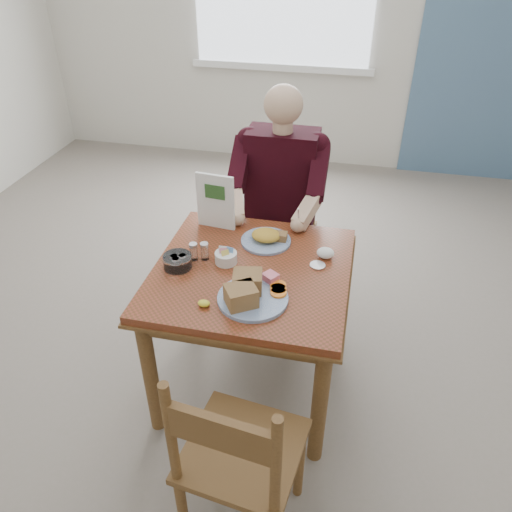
% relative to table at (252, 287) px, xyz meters
% --- Properties ---
extents(floor, '(6.00, 6.00, 0.00)m').
position_rel_table_xyz_m(floor, '(0.00, 0.00, -0.64)').
color(floor, slate).
rests_on(floor, ground).
extents(wall_back, '(5.50, 0.00, 5.50)m').
position_rel_table_xyz_m(wall_back, '(0.00, 3.00, 0.76)').
color(wall_back, beige).
rests_on(wall_back, ground).
extents(lemon_wedge, '(0.06, 0.05, 0.03)m').
position_rel_table_xyz_m(lemon_wedge, '(-0.13, -0.31, 0.13)').
color(lemon_wedge, yellow).
rests_on(lemon_wedge, table).
extents(napkin, '(0.09, 0.08, 0.05)m').
position_rel_table_xyz_m(napkin, '(0.32, 0.16, 0.14)').
color(napkin, white).
rests_on(napkin, table).
extents(metal_dish, '(0.08, 0.08, 0.01)m').
position_rel_table_xyz_m(metal_dish, '(0.30, 0.08, 0.12)').
color(metal_dish, silver).
rests_on(metal_dish, table).
extents(table, '(0.92, 0.92, 0.75)m').
position_rel_table_xyz_m(table, '(0.00, 0.00, 0.00)').
color(table, maroon).
rests_on(table, ground).
extents(chair_far, '(0.42, 0.42, 0.95)m').
position_rel_table_xyz_m(chair_far, '(0.00, 0.80, -0.16)').
color(chair_far, brown).
rests_on(chair_far, ground).
extents(chair_near, '(0.47, 0.47, 0.95)m').
position_rel_table_xyz_m(chair_near, '(0.13, -0.79, -0.16)').
color(chair_near, brown).
rests_on(chair_near, ground).
extents(diner, '(0.53, 0.56, 1.39)m').
position_rel_table_xyz_m(diner, '(0.00, 0.71, 0.17)').
color(diner, gray).
rests_on(diner, chair_far).
extents(near_plate, '(0.40, 0.40, 0.10)m').
position_rel_table_xyz_m(near_plate, '(0.04, -0.22, 0.15)').
color(near_plate, white).
rests_on(near_plate, table).
extents(far_plate, '(0.25, 0.25, 0.07)m').
position_rel_table_xyz_m(far_plate, '(0.02, 0.24, 0.14)').
color(far_plate, white).
rests_on(far_plate, table).
extents(caddy, '(0.12, 0.12, 0.08)m').
position_rel_table_xyz_m(caddy, '(-0.13, 0.02, 0.14)').
color(caddy, white).
rests_on(caddy, table).
extents(shakers, '(0.10, 0.06, 0.09)m').
position_rel_table_xyz_m(shakers, '(-0.26, 0.02, 0.16)').
color(shakers, white).
rests_on(shakers, table).
extents(creamer, '(0.14, 0.14, 0.06)m').
position_rel_table_xyz_m(creamer, '(-0.34, -0.06, 0.14)').
color(creamer, white).
rests_on(creamer, table).
extents(menu, '(0.20, 0.04, 0.30)m').
position_rel_table_xyz_m(menu, '(-0.26, 0.33, 0.26)').
color(menu, white).
rests_on(menu, table).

